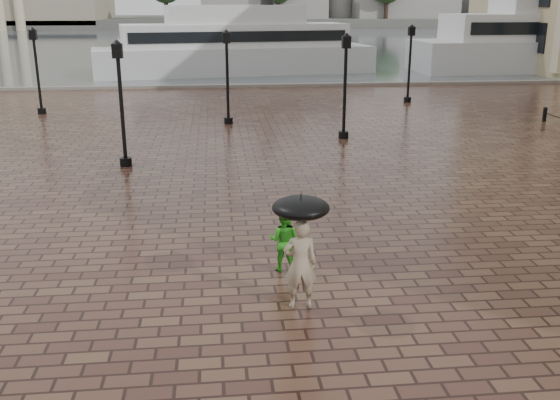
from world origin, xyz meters
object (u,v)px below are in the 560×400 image
Objects in this scene: child_pedestrian at (284,240)px; ferry_near at (235,46)px; street_lamps at (236,77)px; adult_pedestrian at (300,264)px.

child_pedestrian is 40.82m from ferry_near.
street_lamps is at bearing -68.27° from child_pedestrian.
street_lamps reaches higher than child_pedestrian.
street_lamps is 14.87× the size of child_pedestrian.
street_lamps reaches higher than adult_pedestrian.
ferry_near reaches higher than child_pedestrian.
street_lamps is 23.21m from ferry_near.
ferry_near is (0.85, 23.20, -0.04)m from street_lamps.
adult_pedestrian is at bearing -88.57° from street_lamps.
adult_pedestrian is 1.27× the size of child_pedestrian.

